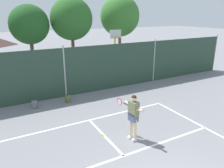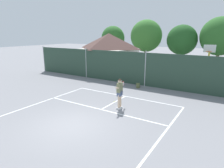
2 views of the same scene
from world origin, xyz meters
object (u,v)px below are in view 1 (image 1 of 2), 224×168
(tennis_player, at_px, (133,114))
(tennis_ball, at_px, (103,134))
(basketball_hoop, at_px, (115,47))
(backpack_grey, at_px, (35,104))
(backpack_olive, at_px, (68,99))

(tennis_player, xyz_separation_m, tennis_ball, (-0.89, 0.83, -1.08))
(basketball_hoop, bearing_deg, backpack_grey, -155.16)
(basketball_hoop, distance_m, backpack_grey, 7.45)
(basketball_hoop, xyz_separation_m, backpack_olive, (-4.73, -3.08, -2.12))
(basketball_hoop, relative_size, tennis_ball, 53.79)
(backpack_grey, height_order, backpack_olive, same)
(basketball_hoop, bearing_deg, tennis_player, -114.97)
(backpack_grey, bearing_deg, tennis_player, -60.43)
(tennis_player, bearing_deg, tennis_ball, 137.19)
(tennis_ball, height_order, backpack_grey, backpack_grey)
(basketball_hoop, relative_size, backpack_grey, 7.67)
(basketball_hoop, height_order, tennis_ball, basketball_hoop)
(tennis_player, distance_m, backpack_grey, 5.73)
(tennis_player, height_order, tennis_ball, tennis_player)
(basketball_hoop, bearing_deg, backpack_olive, -146.94)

